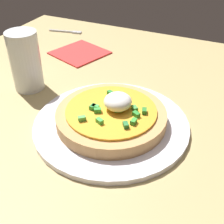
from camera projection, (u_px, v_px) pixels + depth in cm
name	position (u px, v px, depth cm)	size (l,w,h in cm)	color
dining_table	(69.00, 120.00, 58.94)	(98.82, 82.12, 2.97)	tan
plate	(112.00, 123.00, 54.87)	(28.54, 28.54, 1.01)	white
pizza	(112.00, 114.00, 53.67)	(20.09, 20.09, 5.79)	tan
cup_near	(26.00, 63.00, 62.85)	(6.49, 6.49, 12.87)	silver
fork	(68.00, 32.00, 93.98)	(3.22, 10.70, 0.50)	#B7B7BC
napkin	(80.00, 53.00, 80.96)	(12.72, 12.72, 0.40)	red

